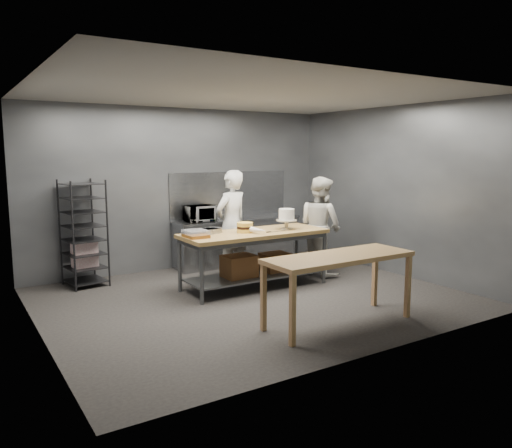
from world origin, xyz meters
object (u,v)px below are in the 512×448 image
Objects in this scene: chef_behind at (231,224)px; microwave at (200,213)px; near_counter at (339,262)px; frosted_cake_stand at (287,216)px; speed_rack at (84,234)px; chef_right at (320,226)px; work_table at (254,253)px; layer_cake at (245,227)px.

microwave is at bearing -95.55° from chef_behind.
frosted_cake_stand is at bearing 73.21° from near_counter.
chef_behind is (2.32, -0.81, 0.09)m from speed_rack.
chef_right is 5.14× the size of frosted_cake_stand.
chef_right is 2.25m from microwave.
speed_rack is 2.46m from chef_behind.
work_table is 0.81m from frosted_cake_stand.
layer_cake is (-0.17, 0.01, 0.43)m from work_table.
speed_rack is (-2.30, 1.59, 0.28)m from work_table.
layer_cake is at bearing 59.38° from chef_behind.
layer_cake is at bearing -90.40° from microwave.
frosted_cake_stand is at bearing -30.10° from speed_rack.
chef_right is (1.49, 2.18, 0.07)m from near_counter.
near_counter is 2.64m from chef_right.
work_table is 2.81m from speed_rack.
near_counter is at bearing 72.51° from chef_behind.
chef_right is (3.77, -1.46, 0.02)m from speed_rack.
work_table is 0.46m from layer_cake.
work_table is at bearing 89.43° from near_counter.
near_counter is at bearing -57.93° from speed_rack.
near_counter is 2.08m from layer_cake.
microwave is (-1.63, 1.54, 0.17)m from chef_right.
chef_behind is 1.60m from chef_right.
chef_behind is (0.01, 0.78, 0.37)m from work_table.
chef_right is at bearing 3.98° from layer_cake.
work_table is 1.37× the size of speed_rack.
chef_behind is 0.92m from microwave.
chef_right reaches higher than work_table.
near_counter is 1.06× the size of chef_behind.
microwave reaches higher than near_counter.
frosted_cake_stand reaches higher than near_counter.
work_table is 4.43× the size of microwave.
chef_right reaches higher than near_counter.
speed_rack is at bearing 145.40° from work_table.
speed_rack reaches higher than microwave.
frosted_cake_stand is at bearing 99.61° from chef_right.
frosted_cake_stand is (0.60, 1.98, 0.33)m from near_counter.
speed_rack reaches higher than work_table.
frosted_cake_stand reaches higher than work_table.
near_counter is at bearing -85.73° from layer_cake.
microwave is at bearing 2.14° from speed_rack.
chef_behind is (0.03, 2.83, 0.13)m from near_counter.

